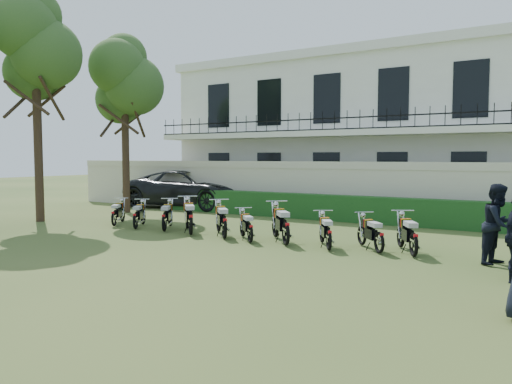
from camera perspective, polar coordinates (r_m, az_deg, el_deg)
ground at (r=13.56m, az=-3.43°, el=-6.54°), size 100.00×100.00×0.00m
perimeter_wall at (r=20.44m, az=9.60°, el=0.28°), size 30.00×0.35×2.30m
hedge at (r=19.39m, az=11.42°, el=-1.93°), size 18.00×0.60×1.00m
building at (r=26.04m, az=14.66°, el=6.59°), size 20.40×9.60×7.40m
tree_west_mid at (r=21.29m, az=-23.88°, el=15.02°), size 3.40×3.20×8.82m
tree_west_near at (r=23.27m, az=-14.76°, el=12.30°), size 3.40×3.20×7.90m
motorcycle_0 at (r=18.48m, az=-15.92°, el=-2.52°), size 0.99×1.49×0.93m
motorcycle_1 at (r=17.53m, az=-13.60°, el=-2.79°), size 1.01×1.52×0.95m
motorcycle_2 at (r=16.75m, az=-10.44°, el=-2.95°), size 1.09×1.62×1.02m
motorcycle_3 at (r=15.84m, az=-7.48°, el=-3.10°), size 1.53×1.60×1.15m
motorcycle_4 at (r=15.06m, az=-3.64°, el=-3.53°), size 1.46×1.54×1.10m
motorcycle_5 at (r=14.34m, az=-0.67°, el=-4.23°), size 1.24×1.27×0.92m
motorcycle_6 at (r=13.90m, az=3.44°, el=-4.07°), size 1.46×1.65×1.15m
motorcycle_7 at (r=13.28m, az=8.33°, el=-4.85°), size 1.03×1.54×0.96m
motorcycle_8 at (r=13.15m, az=13.91°, el=-5.03°), size 1.22×1.38×0.96m
motorcycle_9 at (r=12.89m, az=17.59°, el=-5.10°), size 1.02×1.72×1.05m
suv at (r=24.72m, az=-7.50°, el=0.35°), size 6.83×3.60×1.83m
officer_4 at (r=12.80m, az=25.96°, el=-3.33°), size 0.94×1.07×1.87m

